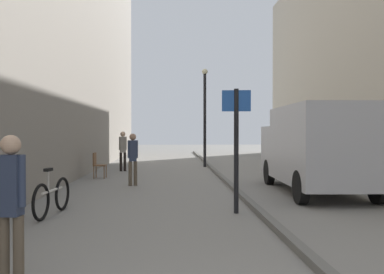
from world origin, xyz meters
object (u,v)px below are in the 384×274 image
Objects in this scene: pedestrian_far_crossing at (133,156)px; bicycle_leaning at (52,197)px; pedestrian_main_foreground at (123,148)px; street_sign_post at (236,139)px; lamp_post at (205,111)px; delivery_van at (316,147)px; pedestrian_mid_block at (11,199)px; cafe_chair_near_window at (98,163)px.

pedestrian_far_crossing reaches higher than bicycle_leaning.
street_sign_post reaches higher than pedestrian_main_foreground.
pedestrian_main_foreground is 4.52m from lamp_post.
lamp_post is (-2.42, 8.40, 1.44)m from delivery_van.
bicycle_leaning is (-1.19, -4.47, -0.57)m from pedestrian_far_crossing.
pedestrian_mid_block is 4.97m from street_sign_post.
bicycle_leaning is (-0.30, -9.22, -0.61)m from pedestrian_main_foreground.
street_sign_post is at bearing -133.02° from delivery_van.
cafe_chair_near_window is at bearing -120.50° from pedestrian_main_foreground.
street_sign_post is 3.95m from bicycle_leaning.
street_sign_post reaches higher than cafe_chair_near_window.
street_sign_post is 11.14m from lamp_post.
lamp_post is (3.34, 14.92, 1.76)m from pedestrian_mid_block.
pedestrian_main_foreground is 9.83m from street_sign_post.
delivery_van is (6.14, -6.51, 0.29)m from pedestrian_main_foreground.
street_sign_post is 2.77× the size of cafe_chair_near_window.
lamp_post is (3.72, 1.89, 1.73)m from pedestrian_main_foreground.
pedestrian_mid_block is 8.70m from delivery_van.
pedestrian_far_crossing is at bearing -53.04° from street_sign_post.
delivery_van is 2.95× the size of bicycle_leaning.
street_sign_post is 7.79m from cafe_chair_near_window.
street_sign_post reaches higher than delivery_van.
bicycle_leaning is (-3.78, -0.05, -1.16)m from street_sign_post.
pedestrian_main_foreground is at bearing 86.53° from pedestrian_far_crossing.
bicycle_leaning is at bearing -109.42° from pedestrian_main_foreground.
bicycle_leaning is at bearing -109.85° from lamp_post.
lamp_post reaches higher than pedestrian_main_foreground.
cafe_chair_near_window is (-4.32, -4.51, -2.18)m from lamp_post.
pedestrian_mid_block reaches higher than pedestrian_far_crossing.
delivery_van is 3.78m from street_sign_post.
pedestrian_mid_block is 0.95× the size of bicycle_leaning.
pedestrian_far_crossing is at bearing 93.92° from pedestrian_mid_block.
lamp_post is at bearing 84.87° from pedestrian_mid_block.
cafe_chair_near_window is (-4.08, 6.56, -1.00)m from street_sign_post.
delivery_van is at bearing -73.92° from lamp_post.
cafe_chair_near_window is at bearing 102.87° from pedestrian_mid_block.
pedestrian_far_crossing is 4.66m from bicycle_leaning.
pedestrian_main_foreground is at bearing 135.21° from delivery_van.
bicycle_leaning is (-0.68, 3.80, -0.58)m from pedestrian_mid_block.
delivery_van is (5.24, -1.75, 0.33)m from pedestrian_far_crossing.
pedestrian_main_foreground is 0.33× the size of delivery_van.
bicycle_leaning is at bearing 4.76° from cafe_chair_near_window.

